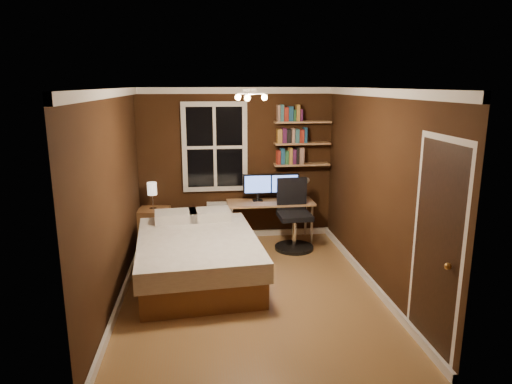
{
  "coord_description": "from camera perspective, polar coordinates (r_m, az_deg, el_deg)",
  "views": [
    {
      "loc": [
        -0.55,
        -5.35,
        2.55
      ],
      "look_at": [
        0.13,
        0.45,
        1.17
      ],
      "focal_mm": 32.0,
      "sensor_mm": 36.0,
      "label": 1
    }
  ],
  "objects": [
    {
      "name": "books_row_lower",
      "position": [
        7.6,
        5.75,
        4.42
      ],
      "size": [
        0.42,
        0.16,
        0.23
      ],
      "primitive_type": null,
      "color": "maroon",
      "rests_on": "bookshelf_lower"
    },
    {
      "name": "monitor_left",
      "position": [
        7.47,
        0.21,
        0.56
      ],
      "size": [
        0.48,
        0.12,
        0.45
      ],
      "primitive_type": null,
      "color": "black",
      "rests_on": "desk"
    },
    {
      "name": "door",
      "position": [
        4.62,
        21.51,
        -6.9
      ],
      "size": [
        0.03,
        0.82,
        2.05
      ],
      "primitive_type": null,
      "color": "black",
      "rests_on": "ground"
    },
    {
      "name": "nightstand",
      "position": [
        7.58,
        -12.62,
        -4.26
      ],
      "size": [
        0.54,
        0.54,
        0.6
      ],
      "primitive_type": "cube",
      "rotation": [
        0.0,
        0.0,
        -0.13
      ],
      "color": "brown",
      "rests_on": "ground"
    },
    {
      "name": "bookshelf_upper",
      "position": [
        7.53,
        5.85,
        8.71
      ],
      "size": [
        0.92,
        0.22,
        0.03
      ],
      "primitive_type": "cube",
      "color": "tan",
      "rests_on": "wall_back"
    },
    {
      "name": "bookshelf_middle",
      "position": [
        7.57,
        5.78,
        6.06
      ],
      "size": [
        0.92,
        0.22,
        0.03
      ],
      "primitive_type": "cube",
      "color": "tan",
      "rests_on": "wall_back"
    },
    {
      "name": "wall_back",
      "position": [
        7.58,
        -2.49,
        3.45
      ],
      "size": [
        3.2,
        0.04,
        2.5
      ],
      "primitive_type": "cube",
      "color": "black",
      "rests_on": "ground"
    },
    {
      "name": "wall_right",
      "position": [
        5.91,
        14.79,
        0.19
      ],
      "size": [
        0.04,
        4.2,
        2.5
      ],
      "primitive_type": "cube",
      "color": "black",
      "rests_on": "ground"
    },
    {
      "name": "bookshelf_lower",
      "position": [
        7.62,
        5.72,
        3.45
      ],
      "size": [
        0.92,
        0.22,
        0.03
      ],
      "primitive_type": "cube",
      "color": "tan",
      "rests_on": "wall_back"
    },
    {
      "name": "books_row_middle",
      "position": [
        7.55,
        5.81,
        7.04
      ],
      "size": [
        0.42,
        0.16,
        0.23
      ],
      "primitive_type": null,
      "color": "navy",
      "rests_on": "bookshelf_middle"
    },
    {
      "name": "floor",
      "position": [
        5.95,
        -0.8,
        -12.04
      ],
      "size": [
        4.2,
        4.2,
        0.0
      ],
      "primitive_type": "plane",
      "color": "olive",
      "rests_on": "ground"
    },
    {
      "name": "bedside_lamp",
      "position": [
        7.45,
        -12.82,
        -0.47
      ],
      "size": [
        0.15,
        0.15,
        0.44
      ],
      "primitive_type": null,
      "color": "beige",
      "rests_on": "nightstand"
    },
    {
      "name": "ceiling",
      "position": [
        5.37,
        -0.88,
        12.82
      ],
      "size": [
        3.2,
        4.2,
        0.02
      ],
      "primitive_type": "cube",
      "color": "white",
      "rests_on": "wall_back"
    },
    {
      "name": "monitor_right",
      "position": [
        7.54,
        3.6,
        0.65
      ],
      "size": [
        0.48,
        0.12,
        0.45
      ],
      "primitive_type": null,
      "color": "black",
      "rests_on": "desk"
    },
    {
      "name": "desk",
      "position": [
        7.5,
        1.81,
        -1.65
      ],
      "size": [
        1.42,
        0.53,
        0.67
      ],
      "color": "tan",
      "rests_on": "ground"
    },
    {
      "name": "books_row_upper",
      "position": [
        7.52,
        5.87,
        9.69
      ],
      "size": [
        0.42,
        0.16,
        0.23
      ],
      "primitive_type": null,
      "color": "#2A6335",
      "rests_on": "bookshelf_upper"
    },
    {
      "name": "office_chair",
      "position": [
        7.23,
        4.73,
        -3.71
      ],
      "size": [
        0.61,
        0.61,
        1.11
      ],
      "rotation": [
        0.0,
        0.0,
        0.03
      ],
      "color": "black",
      "rests_on": "ground"
    },
    {
      "name": "desk_lamp",
      "position": [
        7.45,
        6.16,
        0.42
      ],
      "size": [
        0.14,
        0.32,
        0.44
      ],
      "primitive_type": null,
      "color": "silver",
      "rests_on": "desk"
    },
    {
      "name": "radiator",
      "position": [
        7.67,
        -4.53,
        -3.62
      ],
      "size": [
        0.42,
        0.15,
        0.64
      ],
      "primitive_type": "cube",
      "color": "silver",
      "rests_on": "ground"
    },
    {
      "name": "door_knob",
      "position": [
        4.36,
        22.86,
        -8.55
      ],
      "size": [
        0.06,
        0.06,
        0.06
      ],
      "primitive_type": "sphere",
      "color": "#C58F43",
      "rests_on": "door"
    },
    {
      "name": "ceiling_fixture",
      "position": [
        5.28,
        -0.77,
        11.72
      ],
      "size": [
        0.44,
        0.44,
        0.18
      ],
      "primitive_type": null,
      "color": "beige",
      "rests_on": "ceiling"
    },
    {
      "name": "wall_left",
      "position": [
        5.6,
        -17.35,
        -0.69
      ],
      "size": [
        0.04,
        4.2,
        2.5
      ],
      "primitive_type": "cube",
      "color": "black",
      "rests_on": "ground"
    },
    {
      "name": "window",
      "position": [
        7.48,
        -5.18,
        5.61
      ],
      "size": [
        1.06,
        0.06,
        1.46
      ],
      "primitive_type": "cube",
      "color": "silver",
      "rests_on": "wall_back"
    },
    {
      "name": "bed",
      "position": [
        6.19,
        -7.28,
        -7.96
      ],
      "size": [
        1.72,
        2.26,
        0.73
      ],
      "rotation": [
        0.0,
        0.0,
        0.09
      ],
      "color": "brown",
      "rests_on": "ground"
    }
  ]
}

